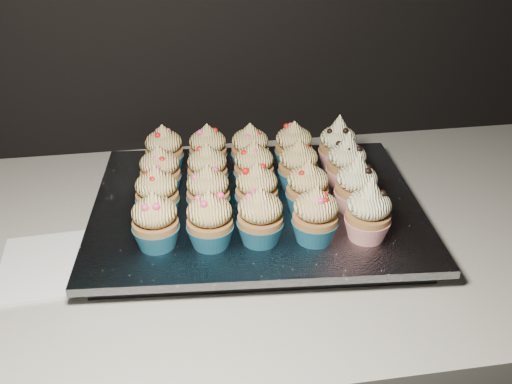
% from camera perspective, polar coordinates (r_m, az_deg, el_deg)
% --- Properties ---
extents(worktop, '(2.44, 0.64, 0.04)m').
position_cam_1_polar(worktop, '(0.95, 14.30, -3.00)').
color(worktop, beige).
rests_on(worktop, cabinet).
extents(napkin, '(0.16, 0.16, 0.00)m').
position_cam_1_polar(napkin, '(0.84, -19.30, -6.81)').
color(napkin, white).
rests_on(napkin, worktop).
extents(baking_tray, '(0.48, 0.38, 0.02)m').
position_cam_1_polar(baking_tray, '(0.88, 0.00, -2.19)').
color(baking_tray, black).
rests_on(baking_tray, worktop).
extents(foil_lining, '(0.52, 0.43, 0.01)m').
position_cam_1_polar(foil_lining, '(0.88, 0.00, -1.25)').
color(foil_lining, silver).
rests_on(foil_lining, baking_tray).
extents(cupcake_0, '(0.06, 0.06, 0.08)m').
position_cam_1_polar(cupcake_0, '(0.77, -10.04, -2.95)').
color(cupcake_0, '#1B6180').
rests_on(cupcake_0, foil_lining).
extents(cupcake_1, '(0.06, 0.06, 0.08)m').
position_cam_1_polar(cupcake_1, '(0.76, -4.65, -2.89)').
color(cupcake_1, '#1B6180').
rests_on(cupcake_1, foil_lining).
extents(cupcake_2, '(0.06, 0.06, 0.08)m').
position_cam_1_polar(cupcake_2, '(0.76, 0.42, -2.55)').
color(cupcake_2, '#1B6180').
rests_on(cupcake_2, foil_lining).
extents(cupcake_3, '(0.06, 0.06, 0.08)m').
position_cam_1_polar(cupcake_3, '(0.77, 5.95, -2.43)').
color(cupcake_3, '#1B6180').
rests_on(cupcake_3, foil_lining).
extents(cupcake_4, '(0.06, 0.06, 0.10)m').
position_cam_1_polar(cupcake_4, '(0.78, 11.17, -2.03)').
color(cupcake_4, red).
rests_on(cupcake_4, foil_lining).
extents(cupcake_5, '(0.06, 0.06, 0.08)m').
position_cam_1_polar(cupcake_5, '(0.83, -9.86, -0.21)').
color(cupcake_5, '#1B6180').
rests_on(cupcake_5, foil_lining).
extents(cupcake_6, '(0.06, 0.06, 0.08)m').
position_cam_1_polar(cupcake_6, '(0.82, -4.81, -0.07)').
color(cupcake_6, '#1B6180').
rests_on(cupcake_6, foil_lining).
extents(cupcake_7, '(0.06, 0.06, 0.08)m').
position_cam_1_polar(cupcake_7, '(0.82, 0.06, 0.14)').
color(cupcake_7, '#1B6180').
rests_on(cupcake_7, foil_lining).
extents(cupcake_8, '(0.06, 0.06, 0.08)m').
position_cam_1_polar(cupcake_8, '(0.83, 5.16, 0.31)').
color(cupcake_8, '#1B6180').
rests_on(cupcake_8, foil_lining).
extents(cupcake_9, '(0.06, 0.06, 0.10)m').
position_cam_1_polar(cupcake_9, '(0.84, 9.99, 0.59)').
color(cupcake_9, red).
rests_on(cupcake_9, foil_lining).
extents(cupcake_10, '(0.06, 0.06, 0.08)m').
position_cam_1_polar(cupcake_10, '(0.89, -9.56, 1.98)').
color(cupcake_10, '#1B6180').
rests_on(cupcake_10, foil_lining).
extents(cupcake_11, '(0.06, 0.06, 0.08)m').
position_cam_1_polar(cupcake_11, '(0.88, -4.87, 2.19)').
color(cupcake_11, '#1B6180').
rests_on(cupcake_11, foil_lining).
extents(cupcake_12, '(0.06, 0.06, 0.08)m').
position_cam_1_polar(cupcake_12, '(0.89, -0.21, 2.44)').
color(cupcake_12, '#1B6180').
rests_on(cupcake_12, foil_lining).
extents(cupcake_13, '(0.06, 0.06, 0.08)m').
position_cam_1_polar(cupcake_13, '(0.89, 4.24, 2.60)').
color(cupcake_13, '#1B6180').
rests_on(cupcake_13, foil_lining).
extents(cupcake_14, '(0.06, 0.06, 0.10)m').
position_cam_1_polar(cupcake_14, '(0.91, 9.04, 2.87)').
color(cupcake_14, red).
rests_on(cupcake_14, foil_lining).
extents(cupcake_15, '(0.06, 0.06, 0.08)m').
position_cam_1_polar(cupcake_15, '(0.95, -9.17, 4.11)').
color(cupcake_15, '#1B6180').
rests_on(cupcake_15, foil_lining).
extents(cupcake_16, '(0.06, 0.06, 0.08)m').
position_cam_1_polar(cupcake_16, '(0.95, -4.83, 4.23)').
color(cupcake_16, '#1B6180').
rests_on(cupcake_16, foil_lining).
extents(cupcake_17, '(0.06, 0.06, 0.08)m').
position_cam_1_polar(cupcake_17, '(0.95, -0.59, 4.32)').
color(cupcake_17, '#1B6180').
rests_on(cupcake_17, foil_lining).
extents(cupcake_18, '(0.06, 0.06, 0.08)m').
position_cam_1_polar(cupcake_18, '(0.96, 3.79, 4.53)').
color(cupcake_18, '#1B6180').
rests_on(cupcake_18, foil_lining).
extents(cupcake_19, '(0.06, 0.06, 0.10)m').
position_cam_1_polar(cupcake_19, '(0.97, 8.17, 4.67)').
color(cupcake_19, red).
rests_on(cupcake_19, foil_lining).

